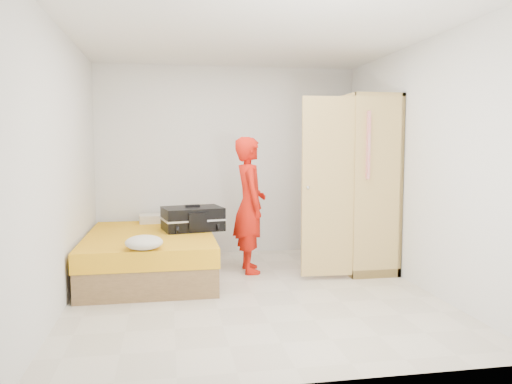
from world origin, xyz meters
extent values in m
plane|color=beige|center=(0.00, 0.00, 0.00)|extent=(4.00, 4.00, 0.00)
plane|color=white|center=(0.00, 0.00, 2.60)|extent=(4.00, 4.00, 0.00)
cube|color=white|center=(0.00, 2.00, 1.30)|extent=(3.60, 0.02, 2.60)
cube|color=white|center=(0.00, -2.00, 1.30)|extent=(3.60, 0.02, 2.60)
cube|color=white|center=(-1.80, 0.00, 1.30)|extent=(0.02, 4.00, 2.60)
cube|color=white|center=(1.80, 0.00, 1.30)|extent=(0.02, 4.00, 2.60)
cube|color=olive|center=(-1.05, 0.86, 0.15)|extent=(1.40, 2.00, 0.30)
cube|color=gold|center=(-1.05, 0.86, 0.40)|extent=(1.42, 2.02, 0.20)
cube|color=tan|center=(1.77, 0.90, 1.05)|extent=(0.04, 1.20, 2.10)
cube|color=tan|center=(1.50, 0.32, 1.05)|extent=(0.58, 0.04, 2.10)
cube|color=tan|center=(1.50, 1.48, 1.05)|extent=(0.58, 0.04, 2.10)
cube|color=tan|center=(1.50, 0.90, 2.08)|extent=(0.58, 1.20, 0.04)
cube|color=#A88748|center=(1.50, 0.90, 0.05)|extent=(0.58, 1.20, 0.10)
cube|color=tan|center=(1.23, 1.20, 1.05)|extent=(0.04, 0.59, 2.00)
cube|color=tan|center=(0.92, 0.35, 1.05)|extent=(0.59, 0.06, 2.00)
cylinder|color=#B2B2B7|center=(1.50, 0.90, 1.92)|extent=(0.02, 1.10, 0.02)
imported|color=red|center=(0.12, 0.89, 0.81)|extent=(0.41, 0.60, 1.61)
cube|color=black|center=(-0.55, 1.04, 0.64)|extent=(0.77, 0.61, 0.27)
cube|color=black|center=(-0.55, 1.04, 0.79)|extent=(0.18, 0.08, 0.03)
ellipsoid|color=beige|center=(-1.08, -0.04, 0.57)|extent=(0.37, 0.37, 0.14)
cube|color=beige|center=(-0.92, 1.71, 0.55)|extent=(0.60, 0.34, 0.11)
camera|label=1|loc=(-0.84, -4.94, 1.51)|focal=35.00mm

